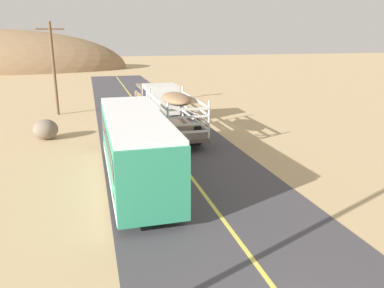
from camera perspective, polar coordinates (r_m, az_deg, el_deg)
livestock_truck at (r=27.52m, az=-3.87°, el=5.98°), size 2.53×9.70×3.02m
bus at (r=17.33m, az=-8.46°, el=-0.34°), size 2.54×10.00×3.21m
car_far at (r=37.10m, az=-6.68°, el=7.41°), size 1.90×4.62×1.93m
power_pole_mid at (r=34.14m, az=-20.01°, el=10.93°), size 2.20×0.24×7.62m
boulder_far_horizon at (r=26.52m, az=-21.06°, el=2.04°), size 1.56×1.48×1.31m
distant_hill at (r=82.70m, az=-26.81°, el=9.79°), size 48.00×20.94×15.26m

